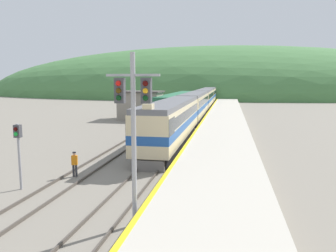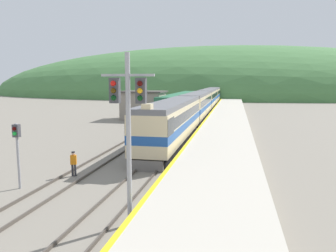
% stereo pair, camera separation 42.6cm
% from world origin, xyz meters
% --- Properties ---
extents(track_main, '(1.52, 180.00, 0.16)m').
position_xyz_m(track_main, '(0.00, 70.00, 0.08)').
color(track_main, '#4C443D').
rests_on(track_main, ground).
extents(track_siding, '(1.52, 180.00, 0.16)m').
position_xyz_m(track_siding, '(-4.16, 70.00, 0.08)').
color(track_siding, '#4C443D').
rests_on(track_siding, ground).
extents(platform, '(5.58, 140.00, 0.97)m').
position_xyz_m(platform, '(4.61, 50.00, 0.48)').
color(platform, '#BCB5A5').
rests_on(platform, ground).
extents(distant_hills, '(200.08, 90.04, 39.17)m').
position_xyz_m(distant_hills, '(0.00, 131.63, 0.00)').
color(distant_hills, '#477A42').
rests_on(distant_hills, ground).
extents(station_shed, '(6.73, 5.48, 4.43)m').
position_xyz_m(station_shed, '(-8.40, 43.95, 2.24)').
color(station_shed, gray).
rests_on(station_shed, ground).
extents(express_train_lead_car, '(2.96, 19.33, 4.54)m').
position_xyz_m(express_train_lead_car, '(0.00, 24.33, 2.29)').
color(express_train_lead_car, black).
rests_on(express_train_lead_car, ground).
extents(carriage_second, '(2.95, 19.32, 4.18)m').
position_xyz_m(carriage_second, '(0.00, 44.77, 2.27)').
color(carriage_second, black).
rests_on(carriage_second, ground).
extents(carriage_third, '(2.95, 19.32, 4.18)m').
position_xyz_m(carriage_third, '(0.00, 64.97, 2.27)').
color(carriage_third, black).
rests_on(carriage_third, ground).
extents(carriage_fourth, '(2.95, 19.32, 4.18)m').
position_xyz_m(carriage_fourth, '(0.00, 85.17, 2.27)').
color(carriage_fourth, black).
rests_on(carriage_fourth, ground).
extents(siding_train, '(2.90, 29.66, 3.67)m').
position_xyz_m(siding_train, '(-4.16, 54.33, 1.89)').
color(siding_train, black).
rests_on(siding_train, ground).
extents(signal_mast_main, '(2.20, 0.42, 7.18)m').
position_xyz_m(signal_mast_main, '(1.48, 6.95, 4.70)').
color(signal_mast_main, '#9E9EA3').
rests_on(signal_mast_main, ground).
extents(signal_post_siding, '(0.36, 0.42, 3.72)m').
position_xyz_m(signal_post_siding, '(-6.11, 10.22, 2.67)').
color(signal_post_siding, '#9E9EA3').
rests_on(signal_post_siding, ground).
extents(track_worker, '(0.40, 0.30, 1.60)m').
position_xyz_m(track_worker, '(-4.27, 13.08, 0.90)').
color(track_worker, '#2D2D33').
rests_on(track_worker, ground).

